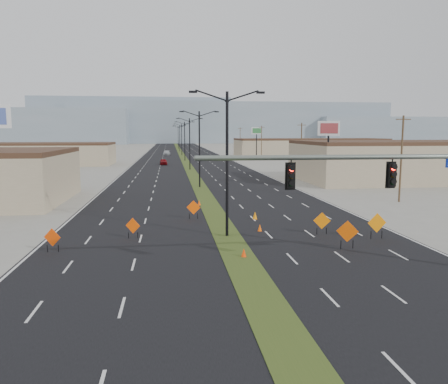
{
  "coord_description": "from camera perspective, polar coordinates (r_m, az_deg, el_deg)",
  "views": [
    {
      "loc": [
        -3.91,
        -17.77,
        7.25
      ],
      "look_at": [
        -0.25,
        11.69,
        3.2
      ],
      "focal_mm": 35.0,
      "sensor_mm": 36.0,
      "label": 1
    }
  ],
  "objects": [
    {
      "name": "construction_sign_1",
      "position": [
        30.76,
        -11.82,
        -4.43
      ],
      "size": [
        1.0,
        0.47,
        1.43
      ],
      "rotation": [
        0.0,
        0.0,
        -0.41
      ],
      "color": "#F54B05",
      "rests_on": "ground"
    },
    {
      "name": "pole_sign_east_far",
      "position": [
        118.16,
        4.28,
        7.65
      ],
      "size": [
        2.85,
        0.54,
        8.68
      ],
      "rotation": [
        0.0,
        0.0,
        -0.05
      ],
      "color": "black",
      "rests_on": "ground"
    },
    {
      "name": "streetlight_3",
      "position": [
        113.85,
        -5.15,
        6.82
      ],
      "size": [
        5.15,
        0.24,
        10.02
      ],
      "color": "black",
      "rests_on": "ground"
    },
    {
      "name": "mesa_backdrop",
      "position": [
        338.89,
        -11.65,
        9.1
      ],
      "size": [
        140.0,
        50.0,
        32.0
      ],
      "primitive_type": "cube",
      "color": "gray",
      "rests_on": "ground"
    },
    {
      "name": "car_left",
      "position": [
        99.9,
        -7.91,
        3.93
      ],
      "size": [
        1.81,
        4.08,
        1.36
      ],
      "primitive_type": "imported",
      "rotation": [
        0.0,
        0.0,
        0.05
      ],
      "color": "maroon",
      "rests_on": "ground"
    },
    {
      "name": "cone_3",
      "position": [
        43.7,
        -3.28,
        -1.4
      ],
      "size": [
        0.46,
        0.46,
        0.59
      ],
      "primitive_type": "cone",
      "rotation": [
        0.0,
        0.0,
        0.41
      ],
      "color": "#FF4C05",
      "rests_on": "ground"
    },
    {
      "name": "streetlight_6",
      "position": [
        197.82,
        -6.0,
        7.2
      ],
      "size": [
        5.15,
        0.24,
        10.02
      ],
      "color": "black",
      "rests_on": "ground"
    },
    {
      "name": "construction_sign_5",
      "position": [
        28.45,
        15.82,
        -5.08
      ],
      "size": [
        1.27,
        0.56,
        1.81
      ],
      "rotation": [
        0.0,
        0.0,
        -0.4
      ],
      "color": "#D64B04",
      "rests_on": "ground"
    },
    {
      "name": "cone_0",
      "position": [
        32.47,
        4.7,
        -4.67
      ],
      "size": [
        0.35,
        0.35,
        0.54
      ],
      "primitive_type": "cone",
      "rotation": [
        0.0,
        0.0,
        -0.08
      ],
      "color": "#F75505",
      "rests_on": "ground"
    },
    {
      "name": "streetlight_2",
      "position": [
        85.88,
        -4.5,
        6.53
      ],
      "size": [
        5.15,
        0.24,
        10.02
      ],
      "color": "black",
      "rests_on": "ground"
    },
    {
      "name": "pole_sign_east_near",
      "position": [
        59.32,
        13.5,
        7.41
      ],
      "size": [
        2.87,
        0.84,
        8.76
      ],
      "rotation": [
        0.0,
        0.0,
        -0.17
      ],
      "color": "black",
      "rests_on": "ground"
    },
    {
      "name": "mesa_east",
      "position": [
        358.54,
        23.98,
        7.39
      ],
      "size": [
        160.0,
        50.0,
        18.0
      ],
      "primitive_type": "cube",
      "color": "gray",
      "rests_on": "ground"
    },
    {
      "name": "streetlight_5",
      "position": [
        169.83,
        -5.81,
        7.12
      ],
      "size": [
        5.15,
        0.24,
        10.02
      ],
      "color": "black",
      "rests_on": "ground"
    },
    {
      "name": "utility_pole_0",
      "position": [
        49.07,
        22.15,
        4.19
      ],
      "size": [
        1.6,
        0.2,
        9.0
      ],
      "color": "#4C3823",
      "rests_on": "ground"
    },
    {
      "name": "median_strip",
      "position": [
        118.06,
        -5.19,
        4.22
      ],
      "size": [
        2.0,
        400.0,
        0.04
      ],
      "primitive_type": "cube",
      "color": "#3A4F1C",
      "rests_on": "ground"
    },
    {
      "name": "signal_mast",
      "position": [
        23.5,
        25.01,
        1.03
      ],
      "size": [
        16.3,
        0.6,
        8.0
      ],
      "color": "slate",
      "rests_on": "ground"
    },
    {
      "name": "streetlight_1",
      "position": [
        57.93,
        -3.23,
        5.95
      ],
      "size": [
        5.15,
        0.24,
        10.02
      ],
      "color": "black",
      "rests_on": "ground"
    },
    {
      "name": "cone_1",
      "position": [
        25.77,
        2.61,
        -7.95
      ],
      "size": [
        0.33,
        0.33,
        0.55
      ],
      "primitive_type": "cone",
      "rotation": [
        0.0,
        0.0,
        0.01
      ],
      "color": "#FF3D05",
      "rests_on": "ground"
    },
    {
      "name": "utility_pole_2",
      "position": [
        115.31,
        4.91,
        6.47
      ],
      "size": [
        1.6,
        0.2,
        9.0
      ],
      "color": "#4C3823",
      "rests_on": "ground"
    },
    {
      "name": "ground",
      "position": [
        19.59,
        5.1,
        -13.99
      ],
      "size": [
        600.0,
        600.0,
        0.0
      ],
      "primitive_type": "plane",
      "color": "gray",
      "rests_on": "ground"
    },
    {
      "name": "utility_pole_1",
      "position": [
        81.4,
        10.05,
        5.84
      ],
      "size": [
        1.6,
        0.2,
        9.0
      ],
      "color": "#4C3823",
      "rests_on": "ground"
    },
    {
      "name": "cone_2",
      "position": [
        36.8,
        4.07,
        -3.08
      ],
      "size": [
        0.44,
        0.44,
        0.67
      ],
      "primitive_type": "cone",
      "rotation": [
        0.0,
        0.0,
        -0.09
      ],
      "color": "orange",
      "rests_on": "ground"
    },
    {
      "name": "construction_sign_4",
      "position": [
        31.71,
        19.35,
        -3.92
      ],
      "size": [
        1.35,
        0.1,
        1.8
      ],
      "rotation": [
        0.0,
        0.0,
        0.04
      ],
      "color": "orange",
      "rests_on": "ground"
    },
    {
      "name": "streetlight_4",
      "position": [
        141.84,
        -5.55,
        7.0
      ],
      "size": [
        5.15,
        0.24,
        10.02
      ],
      "color": "black",
      "rests_on": "ground"
    },
    {
      "name": "utility_pole_3",
      "position": [
        149.72,
        2.12,
        6.78
      ],
      "size": [
        1.6,
        0.2,
        9.0
      ],
      "color": "#4C3823",
      "rests_on": "ground"
    },
    {
      "name": "construction_sign_0",
      "position": [
        28.67,
        -21.51,
        -5.64
      ],
      "size": [
        1.07,
        0.41,
        1.49
      ],
      "rotation": [
        0.0,
        0.0,
        -0.34
      ],
      "color": "#D53A04",
      "rests_on": "ground"
    },
    {
      "name": "car_far",
      "position": [
        141.35,
        -7.5,
        5.07
      ],
      "size": [
        2.42,
        5.3,
        1.5
      ],
      "primitive_type": "imported",
      "rotation": [
        0.0,
        0.0,
        -0.06
      ],
      "color": "#B0B5BA",
      "rests_on": "ground"
    },
    {
      "name": "mesa_center",
      "position": [
        320.86,
        0.79,
        8.98
      ],
      "size": [
        220.0,
        50.0,
        28.0
      ],
      "primitive_type": "cube",
      "color": "gray",
      "rests_on": "ground"
    },
    {
      "name": "road_surface",
      "position": [
        118.06,
        -5.19,
        4.22
      ],
      "size": [
        25.0,
        400.0,
        0.02
      ],
      "primitive_type": "cube",
      "color": "black",
      "rests_on": "ground"
    },
    {
      "name": "building_sw_far",
      "position": [
        106.66,
        -22.42,
        4.5
      ],
      "size": [
        30.0,
        14.0,
        4.5
      ],
      "primitive_type": "cube",
      "color": "tan",
      "rests_on": "ground"
    },
    {
      "name": "building_se_near",
      "position": [
        73.47,
        24.05,
        3.59
      ],
      "size": [
        36.0,
        18.0,
        5.5
      ],
      "primitive_type": "cube",
      "color": "tan",
      "rests_on": "ground"
    },
    {
      "name": "streetlight_0",
      "position": [
        30.08,
        0.4,
        4.28
      ],
      "size": [
        5.15,
        0.24,
        10.02
      ],
      "color": "black",
      "rests_on": "ground"
    },
    {
      "name": "car_mid",
      "position": [
        115.07,
        -2.81,
        4.48
      ],
      "size": [
        1.84,
        4.1,
        1.31
      ],
      "primitive_type": "imported",
      "rotation": [
        0.0,
        0.0,
        -0.12
      ],
      "color": "black",
      "rests_on": "ground"
    },
    {
      "name": "construction_sign_3",
      "position": [
        32.01,
        12.67,
        -3.78
      ],
      "size": [
        1.18,
        0.34,
        1.61
      ],
      "rotation": [
        0.0,
        0.0,
        -0.25
      ],
      "color": "orange",
      "rests_on": "ground"
    },
    {
      "name": "building_se_far",
      "position": [
        134.55,
        11.12,
        5.61
      ],
      "size": [
        44.0,
        16.0,
        5.0
      ],
      "primitive_type": "cube",
      "color": "tan",
      "rests_on": "ground"
    },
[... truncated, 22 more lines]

